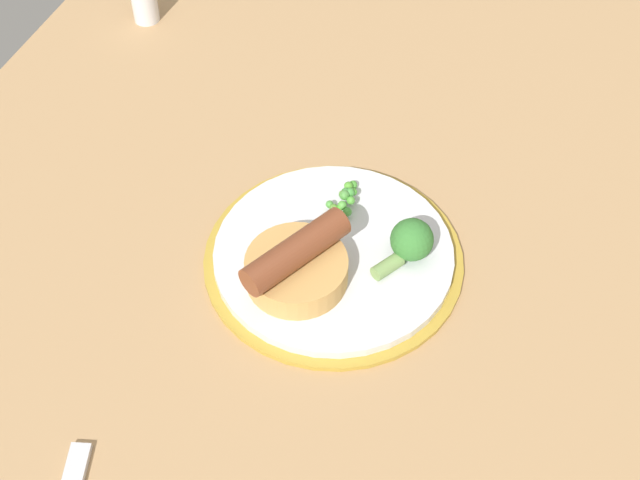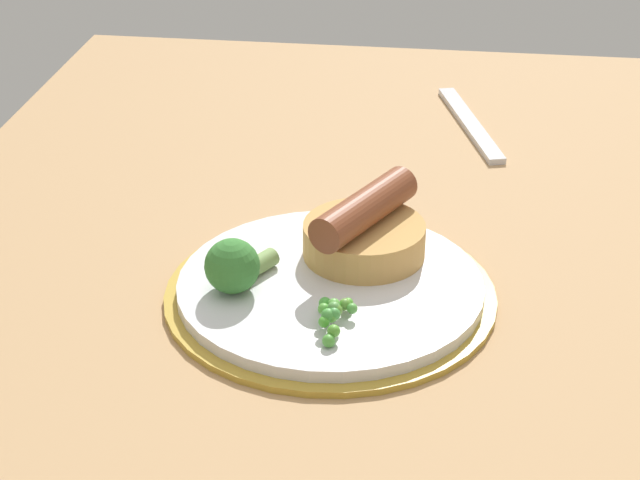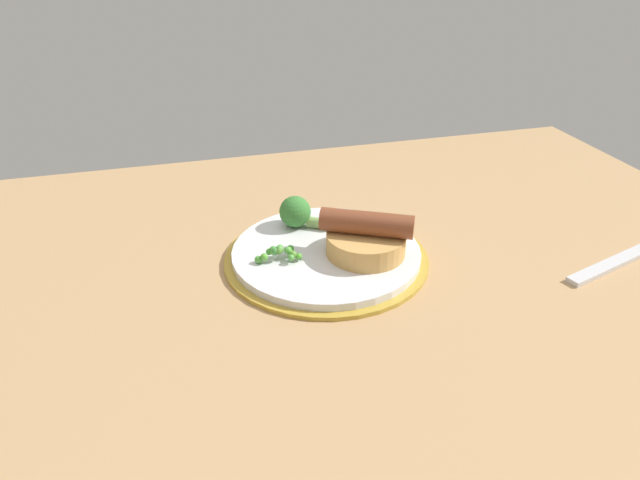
{
  "view_description": "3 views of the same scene",
  "coord_description": "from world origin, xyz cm",
  "px_view_note": "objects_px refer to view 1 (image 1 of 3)",
  "views": [
    {
      "loc": [
        -48.22,
        -20.79,
        66.66
      ],
      "look_at": [
        -0.22,
        -3.28,
        6.4
      ],
      "focal_mm": 50.0,
      "sensor_mm": 36.0,
      "label": 1
    },
    {
      "loc": [
        65.25,
        3.55,
        43.92
      ],
      "look_at": [
        -1.32,
        -5.3,
        6.65
      ],
      "focal_mm": 60.0,
      "sensor_mm": 36.0,
      "label": 2
    },
    {
      "loc": [
        16.4,
        50.5,
        37.87
      ],
      "look_at": [
        1.34,
        -4.14,
        5.84
      ],
      "focal_mm": 32.0,
      "sensor_mm": 36.0,
      "label": 3
    }
  ],
  "objects_px": {
    "dinner_plate": "(333,257)",
    "pea_pile": "(345,197)",
    "sausage_pudding": "(296,265)",
    "broccoli_floret_near": "(410,242)"
  },
  "relations": [
    {
      "from": "dinner_plate",
      "to": "pea_pile",
      "type": "height_order",
      "value": "pea_pile"
    },
    {
      "from": "sausage_pudding",
      "to": "broccoli_floret_near",
      "type": "xyz_separation_m",
      "value": [
        0.06,
        -0.09,
        -0.0
      ]
    },
    {
      "from": "sausage_pudding",
      "to": "pea_pile",
      "type": "xyz_separation_m",
      "value": [
        0.1,
        -0.01,
        -0.01
      ]
    },
    {
      "from": "sausage_pudding",
      "to": "broccoli_floret_near",
      "type": "height_order",
      "value": "sausage_pudding"
    },
    {
      "from": "broccoli_floret_near",
      "to": "pea_pile",
      "type": "bearing_deg",
      "value": 94.32
    },
    {
      "from": "broccoli_floret_near",
      "to": "dinner_plate",
      "type": "bearing_deg",
      "value": 137.84
    },
    {
      "from": "pea_pile",
      "to": "broccoli_floret_near",
      "type": "xyz_separation_m",
      "value": [
        -0.04,
        -0.07,
        0.01
      ]
    },
    {
      "from": "dinner_plate",
      "to": "broccoli_floret_near",
      "type": "distance_m",
      "value": 0.07
    },
    {
      "from": "sausage_pudding",
      "to": "pea_pile",
      "type": "bearing_deg",
      "value": 21.52
    },
    {
      "from": "dinner_plate",
      "to": "sausage_pudding",
      "type": "relative_size",
      "value": 2.27
    }
  ]
}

